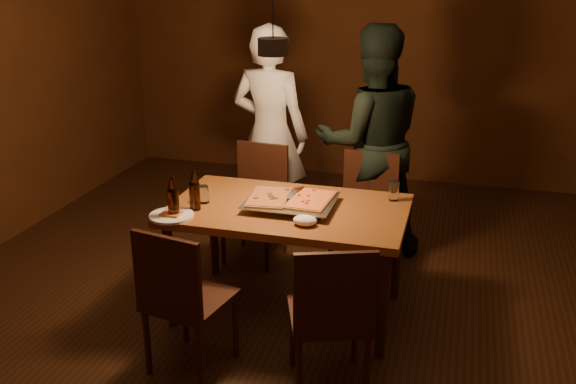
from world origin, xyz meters
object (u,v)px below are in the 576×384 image
(plate_slice, at_px, (171,215))
(diner_dark, at_px, (371,142))
(dining_table, at_px, (288,218))
(diner_white, at_px, (270,135))
(chair_near_right, at_px, (332,306))
(beer_bottle_b, at_px, (195,190))
(pizza_tray, at_px, (291,203))
(pendant_lamp, at_px, (273,45))
(chair_far_left, at_px, (258,191))
(chair_far_right, at_px, (366,202))
(chair_near_left, at_px, (180,290))
(beer_bottle_a, at_px, (173,197))

(plate_slice, distance_m, diner_dark, 1.79)
(dining_table, relative_size, diner_white, 0.85)
(chair_near_right, height_order, beer_bottle_b, beer_bottle_b)
(plate_slice, relative_size, diner_white, 0.15)
(pizza_tray, xyz_separation_m, pendant_lamp, (-0.10, -0.03, 0.99))
(chair_far_left, relative_size, diner_dark, 0.27)
(dining_table, xyz_separation_m, chair_far_right, (0.38, 0.78, -0.14))
(chair_near_left, height_order, pendant_lamp, pendant_lamp)
(diner_white, bearing_deg, chair_near_right, 123.03)
(chair_near_left, height_order, beer_bottle_b, beer_bottle_b)
(beer_bottle_b, relative_size, plate_slice, 0.95)
(beer_bottle_a, bearing_deg, chair_far_left, 81.91)
(chair_near_left, relative_size, pendant_lamp, 0.45)
(chair_far_right, height_order, diner_white, diner_white)
(diner_dark, xyz_separation_m, pendant_lamp, (-0.43, -1.16, 0.86))
(chair_near_left, bearing_deg, chair_far_left, 103.98)
(diner_dark, bearing_deg, beer_bottle_a, 36.34)
(beer_bottle_a, height_order, diner_dark, diner_dark)
(chair_near_right, height_order, diner_white, diner_white)
(beer_bottle_a, distance_m, plate_slice, 0.12)
(dining_table, distance_m, beer_bottle_a, 0.74)
(chair_near_left, bearing_deg, diner_dark, 80.56)
(chair_near_right, relative_size, beer_bottle_a, 2.04)
(beer_bottle_b, distance_m, diner_white, 1.38)
(plate_slice, bearing_deg, dining_table, 28.96)
(chair_near_left, height_order, diner_white, diner_white)
(plate_slice, bearing_deg, diner_dark, 56.32)
(chair_far_right, bearing_deg, plate_slice, 54.53)
(pizza_tray, relative_size, plate_slice, 2.02)
(dining_table, bearing_deg, diner_dark, 72.79)
(chair_far_left, distance_m, beer_bottle_a, 1.19)
(chair_far_left, bearing_deg, chair_near_left, 97.93)
(beer_bottle_b, height_order, diner_dark, diner_dark)
(chair_far_right, distance_m, beer_bottle_a, 1.55)
(dining_table, bearing_deg, chair_near_right, -59.83)
(beer_bottle_b, height_order, diner_white, diner_white)
(chair_far_left, bearing_deg, beer_bottle_b, 90.04)
(beer_bottle_b, bearing_deg, chair_near_left, -74.94)
(dining_table, height_order, diner_white, diner_white)
(chair_near_right, distance_m, pendant_lamp, 1.54)
(plate_slice, distance_m, pendant_lamp, 1.19)
(diner_white, bearing_deg, beer_bottle_a, 92.11)
(chair_far_right, bearing_deg, beer_bottle_a, 54.84)
(chair_far_right, bearing_deg, pizza_tray, 71.25)
(pizza_tray, distance_m, beer_bottle_b, 0.61)
(dining_table, bearing_deg, plate_slice, -151.04)
(beer_bottle_a, distance_m, diner_white, 1.53)
(diner_white, bearing_deg, chair_near_left, 100.39)
(beer_bottle_b, bearing_deg, diner_dark, 56.01)
(chair_far_left, bearing_deg, chair_far_right, -175.41)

